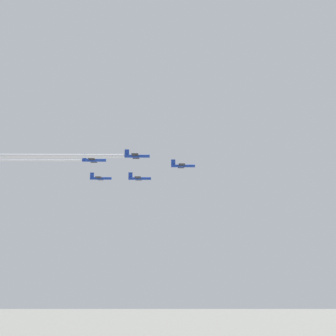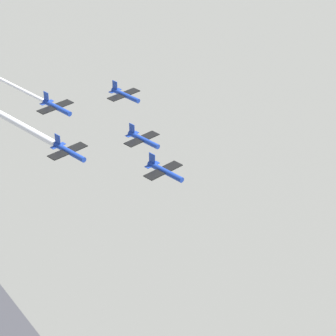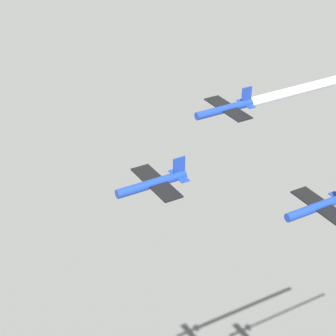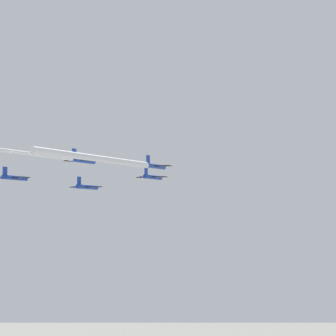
# 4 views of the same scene
# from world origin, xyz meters

# --- Properties ---
(jet_0) EXTENTS (8.98, 8.74, 3.04)m
(jet_0) POSITION_xyz_m (-12.50, -42.64, 136.57)
(jet_0) COLOR #19389E
(jet_1) EXTENTS (8.98, 8.74, 3.04)m
(jet_1) POSITION_xyz_m (-0.43, -58.13, 133.42)
(jet_1) COLOR #19389E
(jet_2) EXTENTS (8.98, 8.74, 3.04)m
(jet_2) POSITION_xyz_m (6.91, -39.62, 138.09)
(jet_2) COLOR #19389E
(jet_3) EXTENTS (8.98, 8.74, 3.04)m
(jet_3) POSITION_xyz_m (11.64, -73.62, 135.18)
(jet_3) COLOR #19389E
(jet_4) EXTENTS (8.98, 8.74, 3.04)m
(jet_4) POSITION_xyz_m (18.97, -55.11, 138.68)
(jet_4) COLOR #19389E
(smoke_trail_2) EXTENTS (42.11, 17.78, 1.40)m
(smoke_trail_2) POSITION_xyz_m (31.57, -49.39, 138.04)
(smoke_trail_2) COLOR white
(smoke_trail_4) EXTENTS (34.78, 14.42, 0.82)m
(smoke_trail_4) POSITION_xyz_m (40.09, -63.47, 138.64)
(smoke_trail_4) COLOR white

